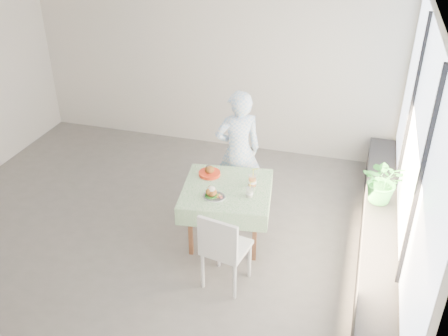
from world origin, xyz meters
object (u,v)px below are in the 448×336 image
(juice_cup_orange, at_px, (252,181))
(chair_far, at_px, (237,191))
(chair_near, at_px, (226,262))
(diner, at_px, (238,151))
(main_dish, at_px, (213,194))
(cafe_table, at_px, (227,207))
(potted_plant, at_px, (384,181))

(juice_cup_orange, bearing_deg, chair_far, 119.69)
(chair_near, xyz_separation_m, juice_cup_orange, (0.07, 0.92, 0.51))
(diner, distance_m, juice_cup_orange, 0.73)
(chair_far, relative_size, juice_cup_orange, 2.77)
(chair_far, bearing_deg, main_dish, -93.09)
(cafe_table, height_order, main_dish, main_dish)
(potted_plant, bearing_deg, diner, 175.21)
(juice_cup_orange, bearing_deg, diner, 118.66)
(cafe_table, distance_m, chair_far, 0.74)
(cafe_table, bearing_deg, chair_far, 94.00)
(cafe_table, relative_size, chair_far, 1.46)
(diner, xyz_separation_m, main_dish, (-0.04, -1.01, -0.06))
(potted_plant, bearing_deg, main_dish, -155.93)
(chair_far, xyz_separation_m, juice_cup_orange, (0.33, -0.58, 0.56))
(chair_near, distance_m, diner, 1.68)
(cafe_table, relative_size, potted_plant, 2.01)
(cafe_table, bearing_deg, potted_plant, 18.56)
(main_dish, bearing_deg, chair_far, 86.91)
(cafe_table, relative_size, chair_near, 1.22)
(main_dish, relative_size, potted_plant, 0.47)
(cafe_table, relative_size, diner, 0.70)
(cafe_table, distance_m, diner, 0.86)
(cafe_table, relative_size, juice_cup_orange, 4.05)
(potted_plant, bearing_deg, cafe_table, -161.44)
(chair_near, distance_m, main_dish, 0.80)
(cafe_table, bearing_deg, juice_cup_orange, 23.78)
(main_dish, height_order, potted_plant, potted_plant)
(main_dish, bearing_deg, juice_cup_orange, 43.91)
(juice_cup_orange, bearing_deg, chair_near, -94.10)
(chair_far, distance_m, main_dish, 1.10)
(chair_near, xyz_separation_m, diner, (-0.28, 1.56, 0.55))
(diner, bearing_deg, potted_plant, 146.20)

